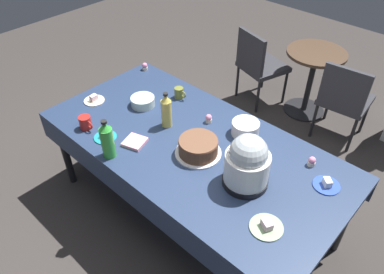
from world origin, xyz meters
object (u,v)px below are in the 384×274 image
Objects in this scene: coffee_mug_red at (86,123)px; maroon_chair_left at (258,63)px; slow_cooker at (247,163)px; coffee_mug_olive at (179,93)px; soda_bottle_ginger_ale at (166,111)px; dessert_plate_sage at (266,226)px; glass_salad_bowl at (143,101)px; cupcake_berry at (312,161)px; dessert_plate_cobalt at (327,184)px; ceramic_snack_bowl at (245,128)px; cupcake_rose at (209,119)px; frosted_layer_cake at (198,147)px; dessert_plate_teal at (105,136)px; round_cafe_table at (313,71)px; maroon_chair_right at (344,97)px; potluck_table at (192,149)px; cupcake_lemon at (145,66)px; soda_bottle_lime_soda at (107,140)px; dessert_plate_cream at (94,100)px.

maroon_chair_left is at bearing 87.10° from coffee_mug_red.
slow_cooker is 3.20× the size of coffee_mug_olive.
slow_cooker is 0.77m from soda_bottle_ginger_ale.
dessert_plate_sage is at bearing -54.74° from maroon_chair_left.
cupcake_berry is at bearing 12.49° from glass_salad_bowl.
coffee_mug_olive is (-1.34, 0.08, 0.03)m from dessert_plate_cobalt.
ceramic_snack_bowl is 2.91× the size of cupcake_rose.
frosted_layer_cake is at bearing -35.10° from coffee_mug_olive.
dessert_plate_teal is 1.42m from cupcake_berry.
dessert_plate_cobalt is (0.67, -0.07, -0.04)m from ceramic_snack_bowl.
dessert_plate_sage is at bearing -68.68° from round_cafe_table.
glass_salad_bowl reaches higher than cupcake_rose.
cupcake_rose is (0.42, 0.63, 0.02)m from dessert_plate_teal.
cupcake_rose is 0.59× the size of coffee_mug_olive.
glass_salad_bowl is 0.30m from coffee_mug_olive.
dessert_plate_teal is 2.25m from maroon_chair_right.
potluck_table is at bearing 30.79° from coffee_mug_red.
cupcake_lemon is at bearing -139.21° from maroon_chair_right.
slow_cooker is 1.25× the size of soda_bottle_lime_soda.
ceramic_snack_bowl is at bearing -176.46° from cupcake_berry.
coffee_mug_olive is (-0.67, 0.01, -0.00)m from ceramic_snack_bowl.
dessert_plate_teal is 2.33m from round_cafe_table.
coffee_mug_olive is at bearing 176.59° from dessert_plate_cobalt.
soda_bottle_lime_soda is at bearing -108.75° from cupcake_rose.
ceramic_snack_bowl reaches higher than dessert_plate_sage.
frosted_layer_cake reaches higher than maroon_chair_right.
dessert_plate_sage is at bearing -78.81° from maroon_chair_right.
dessert_plate_teal is 0.22× the size of round_cafe_table.
dessert_plate_teal is at bearing -87.62° from maroon_chair_left.
glass_salad_bowl is at bearing 171.11° from soda_bottle_ginger_ale.
dessert_plate_cobalt is 0.20× the size of maroon_chair_right.
dessert_plate_cobalt is at bearing 22.34° from frosted_layer_cake.
dessert_plate_teal is (0.11, -0.45, -0.02)m from glass_salad_bowl.
coffee_mug_red is (-1.18, -0.35, -0.12)m from slow_cooker.
potluck_table is 13.65× the size of dessert_plate_teal.
dessert_plate_cobalt is 1.69m from coffee_mug_red.
maroon_chair_right is (0.86, 1.33, -0.30)m from coffee_mug_olive.
cupcake_berry is (1.31, 0.29, -0.00)m from glass_salad_bowl.
coffee_mug_olive is (-0.46, 0.34, 0.11)m from potluck_table.
coffee_mug_olive is at bearing -123.04° from maroon_chair_right.
maroon_chair_left is (-0.30, 1.65, -0.39)m from soda_bottle_ginger_ale.
potluck_table is at bearing 162.46° from dessert_plate_sage.
dessert_plate_cream is 0.69m from soda_bottle_ginger_ale.
dessert_plate_teal is at bearing -76.70° from glass_salad_bowl.
dessert_plate_cobalt reaches higher than dessert_plate_teal.
dessert_plate_teal is at bearing -154.91° from dessert_plate_cobalt.
cupcake_berry is 0.08× the size of maroon_chair_right.
cupcake_rose reaches higher than dessert_plate_cream.
frosted_layer_cake reaches higher than dessert_plate_sage.
ceramic_snack_bowl and maroon_chair_right have the same top height.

